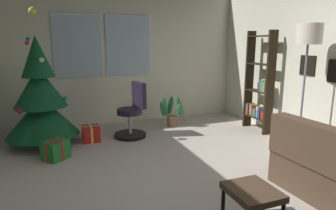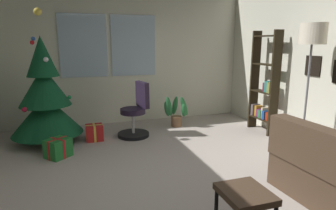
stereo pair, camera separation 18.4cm
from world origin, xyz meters
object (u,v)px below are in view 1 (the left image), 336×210
floor_lamp (308,44)px  potted_plant (172,112)px  holiday_tree (41,101)px  office_chair (132,116)px  footstool (252,194)px  bookshelf (259,88)px  gift_box_red (91,134)px  gift_box_green (56,150)px

floor_lamp → potted_plant: 2.75m
holiday_tree → office_chair: 1.51m
office_chair → floor_lamp: 2.98m
floor_lamp → footstool: bearing=-145.3°
holiday_tree → bookshelf: holiday_tree is taller
gift_box_red → potted_plant: (1.62, 0.35, 0.16)m
gift_box_green → floor_lamp: 3.84m
bookshelf → potted_plant: size_ratio=2.93×
holiday_tree → floor_lamp: bearing=-27.7°
footstool → gift_box_green: 2.84m
bookshelf → floor_lamp: (-0.24, -1.27, 0.81)m
footstool → office_chair: bearing=96.6°
gift_box_green → bookshelf: 3.67m
footstool → holiday_tree: (-1.80, 3.06, 0.41)m
holiday_tree → bookshelf: size_ratio=1.17×
office_chair → floor_lamp: bearing=-40.1°
gift_box_red → floor_lamp: floor_lamp is taller
gift_box_red → floor_lamp: bearing=-31.8°
holiday_tree → gift_box_green: size_ratio=5.20×
bookshelf → holiday_tree: bearing=171.1°
gift_box_red → floor_lamp: 3.62m
footstool → floor_lamp: floor_lamp is taller
holiday_tree → bookshelf: 3.83m
footstool → potted_plant: size_ratio=0.72×
office_chair → floor_lamp: size_ratio=0.51×
footstool → holiday_tree: holiday_tree is taller
gift_box_red → office_chair: 0.77m
footstool → office_chair: 2.97m
holiday_tree → potted_plant: holiday_tree is taller
footstool → potted_plant: potted_plant is taller
footstool → bookshelf: bearing=51.3°
floor_lamp → potted_plant: bearing=119.5°
footstool → floor_lamp: (1.73, 1.20, 1.29)m
gift_box_red → gift_box_green: 0.84m
holiday_tree → floor_lamp: size_ratio=1.14×
office_chair → bookshelf: (2.31, -0.48, 0.43)m
footstool → holiday_tree: bearing=120.5°
gift_box_green → gift_box_red: bearing=47.7°
footstool → gift_box_green: footstool is taller
gift_box_green → bookshelf: size_ratio=0.22×
gift_box_red → office_chair: bearing=0.4°
bookshelf → potted_plant: bookshelf is taller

